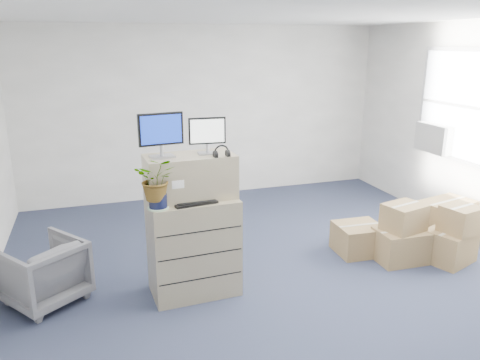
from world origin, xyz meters
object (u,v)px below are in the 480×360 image
(filing_cabinet_lower, at_px, (194,246))
(monitor_right, at_px, (207,134))
(keyboard, at_px, (195,203))
(potted_plant, at_px, (157,185))
(water_bottle, at_px, (194,184))
(monitor_left, at_px, (161,133))
(office_chair, at_px, (43,269))

(filing_cabinet_lower, distance_m, monitor_right, 1.16)
(keyboard, bearing_deg, potted_plant, 176.30)
(water_bottle, distance_m, potted_plant, 0.48)
(monitor_left, xyz_separation_m, keyboard, (0.27, -0.18, -0.67))
(monitor_left, height_order, potted_plant, monitor_left)
(potted_plant, bearing_deg, monitor_left, 67.03)
(monitor_right, relative_size, potted_plant, 0.71)
(potted_plant, distance_m, office_chair, 1.50)
(water_bottle, relative_size, potted_plant, 0.54)
(keyboard, xyz_separation_m, water_bottle, (0.04, 0.21, 0.13))
(keyboard, bearing_deg, monitor_right, 37.85)
(keyboard, bearing_deg, office_chair, 155.88)
(monitor_left, relative_size, monitor_right, 1.18)
(filing_cabinet_lower, height_order, water_bottle, water_bottle)
(filing_cabinet_lower, height_order, monitor_left, monitor_left)
(monitor_left, relative_size, office_chair, 0.61)
(keyboard, bearing_deg, water_bottle, 69.43)
(monitor_left, height_order, water_bottle, monitor_left)
(potted_plant, bearing_deg, office_chair, 158.42)
(water_bottle, bearing_deg, keyboard, -102.02)
(office_chair, bearing_deg, water_bottle, 136.07)
(monitor_left, xyz_separation_m, office_chair, (-1.20, 0.23, -1.34))
(keyboard, height_order, office_chair, keyboard)
(monitor_right, distance_m, office_chair, 2.12)
(filing_cabinet_lower, distance_m, water_bottle, 0.65)
(monitor_left, height_order, monitor_right, monitor_left)
(filing_cabinet_lower, bearing_deg, potted_plant, -156.85)
(water_bottle, bearing_deg, monitor_left, -175.13)
(filing_cabinet_lower, xyz_separation_m, monitor_right, (0.18, 0.05, 1.15))
(keyboard, bearing_deg, filing_cabinet_lower, 80.18)
(monitor_right, xyz_separation_m, potted_plant, (-0.54, -0.22, -0.41))
(monitor_right, distance_m, keyboard, 0.68)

